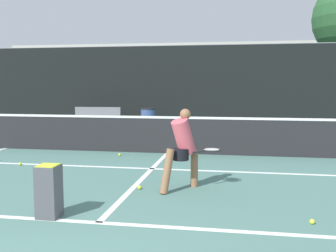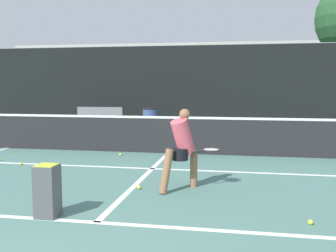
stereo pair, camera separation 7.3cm
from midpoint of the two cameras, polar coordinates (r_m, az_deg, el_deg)
court_baseline_near at (r=5.25m, az=-10.45°, el=-13.62°), size 11.00×0.10×0.01m
court_service_line at (r=8.26m, az=-2.59°, el=-6.20°), size 8.25×0.10×0.01m
court_center_mark at (r=7.60m, az=-3.72°, el=-7.29°), size 0.10×5.13×0.01m
net at (r=9.98m, az=-0.31°, el=-1.08°), size 11.09×0.09×1.07m
fence_back at (r=15.82m, az=3.50°, el=5.70°), size 24.00×0.06×3.31m
player_practicing at (r=6.54m, az=1.93°, el=-2.97°), size 1.06×0.88×1.36m
tennis_ball_scattered_0 at (r=6.70m, az=-4.46°, el=-8.87°), size 0.07×0.07×0.07m
tennis_ball_scattered_1 at (r=9.18m, az=-20.86°, el=-5.15°), size 0.07×0.07×0.07m
tennis_ball_scattered_2 at (r=5.41m, az=19.82°, el=-12.93°), size 0.07×0.07×0.07m
tennis_ball_scattered_3 at (r=9.75m, az=-7.25°, el=-4.15°), size 0.07×0.07×0.07m
ball_hopper at (r=5.50m, az=-17.28°, el=-8.86°), size 0.28×0.28×0.71m
courtside_bench at (r=15.57m, az=-10.40°, el=1.29°), size 1.84×0.48×0.86m
trash_bin at (r=15.02m, az=-3.01°, el=1.01°), size 0.59×0.59×0.85m
parked_car at (r=20.32m, az=16.81°, el=2.65°), size 1.77×4.50×1.46m
floodlight_mast at (r=21.98m, az=22.43°, el=16.02°), size 1.10×0.24×9.06m
tree_mid at (r=25.69m, az=-10.22°, el=8.90°), size 3.01×3.01×3.54m
building_far at (r=33.77m, az=6.90°, el=7.47°), size 36.00×2.40×5.14m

